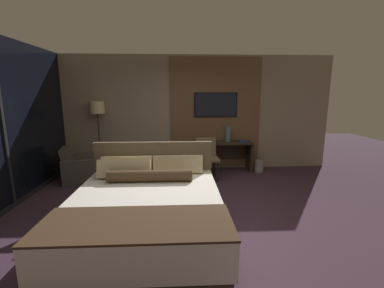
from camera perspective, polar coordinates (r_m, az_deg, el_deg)
ground_plane at (r=4.25m, az=-0.20°, el=-15.17°), size 16.00×16.00×0.00m
wall_back_tv_panel at (r=6.42m, az=-0.45°, el=6.85°), size 7.20×0.09×2.80m
wall_left_window at (r=5.10m, az=-36.52°, el=2.66°), size 0.06×6.00×2.80m
bed at (r=3.53m, az=-10.05°, el=-14.70°), size 1.93×2.23×1.10m
desk at (r=6.34m, az=5.34°, el=-1.56°), size 1.73×0.50×0.73m
tv at (r=6.39m, az=5.27°, el=8.68°), size 1.06×0.04×0.60m
desk_chair at (r=5.73m, az=3.22°, el=-2.29°), size 0.53×0.53×0.92m
armchair_by_window at (r=6.19m, az=-23.45°, el=-5.05°), size 0.92×0.95×0.76m
floor_lamp at (r=6.45m, az=-20.27°, el=6.44°), size 0.34×0.34×1.70m
vase_tall at (r=6.32m, az=7.99°, el=2.27°), size 0.13×0.13×0.38m
book at (r=6.34m, az=11.41°, el=0.55°), size 0.23×0.17×0.03m
waste_bin at (r=6.50m, az=14.64°, el=-4.76°), size 0.22×0.22×0.28m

